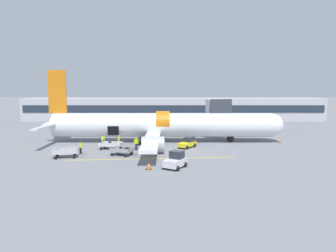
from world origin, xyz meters
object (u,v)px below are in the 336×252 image
baggage_tug_mid (188,143)px  ground_crew_driver (136,143)px  baggage_cart_empty (66,153)px  airplane (160,125)px  ground_crew_loader_b (103,140)px  baggage_cart_queued (123,151)px  baggage_cart_loading (111,146)px  ground_crew_loader_a (80,147)px  ground_crew_supervisor (119,140)px  baggage_tug_lead (175,161)px

baggage_tug_mid → ground_crew_driver: ground_crew_driver is taller
baggage_cart_empty → ground_crew_driver: bearing=29.1°
airplane → ground_crew_loader_b: size_ratio=23.17×
baggage_cart_queued → ground_crew_loader_b: (-3.98, 6.69, 0.36)m
baggage_cart_loading → ground_crew_loader_a: bearing=-140.8°
ground_crew_loader_b → ground_crew_supervisor: (2.39, -0.21, -0.06)m
airplane → baggage_tug_lead: size_ratio=12.22×
baggage_tug_mid → ground_crew_loader_b: ground_crew_loader_b is taller
baggage_cart_loading → ground_crew_loader_b: size_ratio=2.52×
baggage_cart_queued → ground_crew_driver: 3.58m
airplane → ground_crew_loader_b: 9.16m
ground_crew_driver → airplane: bearing=63.2°
baggage_tug_lead → ground_crew_loader_b: baggage_tug_lead is taller
baggage_tug_mid → ground_crew_loader_b: bearing=172.1°
baggage_cart_queued → ground_crew_loader_b: ground_crew_loader_b is taller
ground_crew_loader_a → ground_crew_supervisor: ground_crew_loader_a is taller
airplane → ground_crew_supervisor: (-6.13, -3.07, -1.85)m
baggage_tug_lead → ground_crew_loader_a: 14.17m
baggage_cart_queued → baggage_tug_mid: bearing=29.9°
airplane → baggage_tug_mid: (4.06, -4.60, -2.02)m
ground_crew_supervisor → airplane: bearing=26.6°
baggage_tug_lead → baggage_cart_queued: bearing=137.3°
baggage_cart_loading → ground_crew_supervisor: 2.69m
baggage_cart_empty → ground_crew_supervisor: size_ratio=2.58×
baggage_tug_lead → ground_crew_supervisor: 14.96m
baggage_tug_mid → ground_crew_loader_b: 12.71m
baggage_cart_empty → ground_crew_loader_a: 2.60m
ground_crew_loader_a → baggage_cart_loading: bearing=39.2°
baggage_cart_loading → baggage_tug_lead: bearing=-48.6°
baggage_cart_queued → baggage_cart_empty: (-6.85, -1.31, 0.07)m
airplane → ground_crew_loader_a: 13.46m
ground_crew_loader_b → ground_crew_loader_a: bearing=-107.0°
baggage_tug_mid → baggage_cart_queued: (-8.60, -4.95, -0.12)m
ground_crew_driver → baggage_cart_loading: bearing=170.4°
airplane → baggage_cart_loading: size_ratio=9.19×
baggage_tug_mid → ground_crew_supervisor: ground_crew_supervisor is taller
baggage_tug_lead → ground_crew_loader_b: (-10.55, 12.76, 0.11)m
airplane → baggage_cart_queued: bearing=-115.4°
baggage_tug_mid → ground_crew_supervisor: 10.30m
baggage_cart_loading → baggage_cart_queued: 4.46m
baggage_cart_empty → ground_crew_loader_a: size_ratio=2.43×
ground_crew_loader_a → ground_crew_driver: ground_crew_driver is taller
airplane → ground_crew_loader_a: (-10.25, -8.53, -1.80)m
baggage_cart_empty → ground_crew_loader_b: size_ratio=2.39×
baggage_cart_queued → ground_crew_driver: bearing=67.3°
baggage_cart_queued → ground_crew_supervisor: ground_crew_supervisor is taller
airplane → baggage_cart_queued: airplane is taller
baggage_tug_lead → baggage_cart_empty: (-13.41, 4.76, -0.17)m
baggage_cart_loading → ground_crew_driver: ground_crew_driver is taller
ground_crew_loader_a → ground_crew_supervisor: 6.85m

